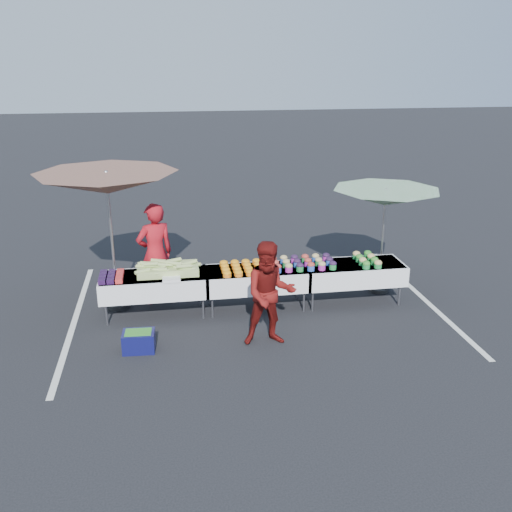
{
  "coord_description": "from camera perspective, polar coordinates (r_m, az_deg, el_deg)",
  "views": [
    {
      "loc": [
        -1.52,
        -9.38,
        4.33
      ],
      "look_at": [
        0.0,
        0.0,
        1.0
      ],
      "focal_mm": 40.0,
      "sensor_mm": 36.0,
      "label": 1
    }
  ],
  "objects": [
    {
      "name": "customer",
      "position": [
        8.88,
        1.4,
        -3.81
      ],
      "size": [
        0.84,
        0.66,
        1.69
      ],
      "primitive_type": "imported",
      "rotation": [
        0.0,
        0.0,
        -0.03
      ],
      "color": "#60100E",
      "rests_on": "ground"
    },
    {
      "name": "stripe_left",
      "position": [
        10.47,
        -17.66,
        -6.09
      ],
      "size": [
        0.1,
        5.0,
        0.0
      ],
      "primitive_type": "cube",
      "color": "silver",
      "rests_on": "ground"
    },
    {
      "name": "berry_punnets",
      "position": [
        10.02,
        -14.26,
        -2.0
      ],
      "size": [
        0.4,
        0.54,
        0.08
      ],
      "color": "black",
      "rests_on": "table_left"
    },
    {
      "name": "carrot_bowls",
      "position": [
        10.11,
        -0.83,
        -1.13
      ],
      "size": [
        0.95,
        0.69,
        0.11
      ],
      "color": "orange",
      "rests_on": "table_center"
    },
    {
      "name": "storage_bin",
      "position": [
        9.12,
        -11.64,
        -8.31
      ],
      "size": [
        0.51,
        0.38,
        0.32
      ],
      "rotation": [
        0.0,
        0.0,
        -0.06
      ],
      "color": "#0D0F44",
      "rests_on": "ground"
    },
    {
      "name": "bean_baskets",
      "position": [
        10.63,
        11.04,
        -0.33
      ],
      "size": [
        0.36,
        0.68,
        0.15
      ],
      "color": "#208239",
      "rests_on": "table_right"
    },
    {
      "name": "potato_cups",
      "position": [
        10.29,
        4.68,
        -0.64
      ],
      "size": [
        1.14,
        0.58,
        0.16
      ],
      "color": "blue",
      "rests_on": "table_right"
    },
    {
      "name": "vendor",
      "position": [
        10.53,
        -10.04,
        0.24
      ],
      "size": [
        0.8,
        0.67,
        1.88
      ],
      "primitive_type": "imported",
      "rotation": [
        0.0,
        0.0,
        3.51
      ],
      "color": "#A9131D",
      "rests_on": "ground"
    },
    {
      "name": "plastic_bags",
      "position": [
        9.76,
        -8.45,
        -2.29
      ],
      "size": [
        0.3,
        0.25,
        0.05
      ],
      "primitive_type": "cube",
      "color": "white",
      "rests_on": "table_left"
    },
    {
      "name": "table_left",
      "position": [
        10.11,
        -10.13,
        -2.77
      ],
      "size": [
        1.86,
        0.81,
        0.75
      ],
      "color": "white",
      "rests_on": "ground"
    },
    {
      "name": "ground",
      "position": [
        10.45,
        0.0,
        -5.18
      ],
      "size": [
        80.0,
        80.0,
        0.0
      ],
      "primitive_type": "plane",
      "color": "black"
    },
    {
      "name": "stripe_right",
      "position": [
        11.36,
        16.18,
        -3.9
      ],
      "size": [
        0.1,
        5.0,
        0.0
      ],
      "primitive_type": "cube",
      "color": "silver",
      "rests_on": "ground"
    },
    {
      "name": "umbrella_right",
      "position": [
        10.86,
        12.85,
        5.66
      ],
      "size": [
        2.06,
        2.06,
        2.05
      ],
      "rotation": [
        0.0,
        0.0,
        -0.03
      ],
      "color": "black",
      "rests_on": "ground"
    },
    {
      "name": "table_right",
      "position": [
        10.64,
        9.62,
        -1.61
      ],
      "size": [
        1.86,
        0.81,
        0.75
      ],
      "color": "white",
      "rests_on": "ground"
    },
    {
      "name": "table_center",
      "position": [
        10.22,
        0.0,
        -2.21
      ],
      "size": [
        1.86,
        0.81,
        0.75
      ],
      "color": "white",
      "rests_on": "ground"
    },
    {
      "name": "corn_pile",
      "position": [
        10.06,
        -8.78,
        -1.24
      ],
      "size": [
        1.16,
        0.57,
        0.26
      ],
      "color": "#91B05A",
      "rests_on": "table_left"
    },
    {
      "name": "umbrella_left",
      "position": [
        10.12,
        -14.67,
        6.97
      ],
      "size": [
        2.47,
        2.47,
        2.51
      ],
      "rotation": [
        0.0,
        0.0,
        0.0
      ],
      "color": "black",
      "rests_on": "ground"
    }
  ]
}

